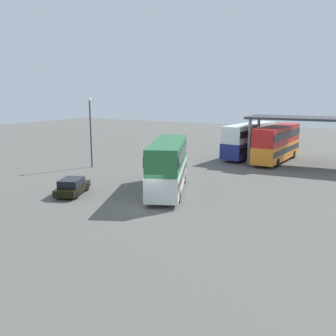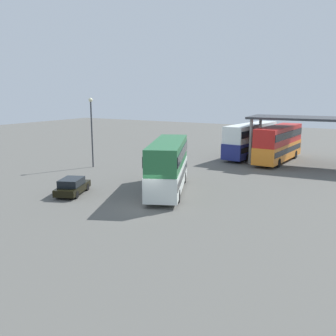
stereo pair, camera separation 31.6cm
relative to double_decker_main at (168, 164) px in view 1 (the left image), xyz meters
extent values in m
plane|color=#595853|center=(0.95, -4.42, -2.32)|extent=(140.00, 140.00, 0.00)
cube|color=silver|center=(0.00, -0.01, -1.04)|extent=(6.42, 10.39, 1.87)
cube|color=#256639|center=(0.00, -0.01, 0.91)|extent=(6.27, 10.17, 2.02)
cube|color=black|center=(0.00, -0.01, -0.82)|extent=(6.29, 10.02, 0.63)
cube|color=black|center=(0.00, -0.01, 1.01)|extent=(6.29, 10.02, 0.81)
cube|color=black|center=(-2.05, 4.63, -0.76)|extent=(1.97, 0.95, 1.12)
cube|color=orange|center=(-2.05, 4.63, 0.14)|extent=(1.62, 0.78, 0.36)
cylinder|color=black|center=(-2.31, 2.44, -1.82)|extent=(0.66, 1.03, 1.00)
cylinder|color=black|center=(-0.25, 3.35, -1.82)|extent=(0.66, 1.03, 1.00)
cylinder|color=black|center=(0.26, -3.37, -1.82)|extent=(0.66, 1.03, 1.00)
cylinder|color=black|center=(2.32, -2.46, -1.82)|extent=(0.66, 1.03, 1.00)
cube|color=black|center=(-6.26, -4.71, -1.83)|extent=(3.13, 4.37, 0.55)
cube|color=black|center=(-6.19, -4.89, -1.26)|extent=(2.30, 2.65, 0.58)
cylinder|color=black|center=(-7.46, -3.86, -2.02)|extent=(0.42, 0.63, 0.60)
cylinder|color=black|center=(-6.05, -3.26, -2.02)|extent=(0.42, 0.63, 0.60)
cylinder|color=black|center=(-6.48, -6.16, -2.02)|extent=(0.42, 0.63, 0.60)
cylinder|color=black|center=(-5.07, -5.56, -2.02)|extent=(0.42, 0.63, 0.60)
cube|color=navy|center=(0.38, 20.18, -1.04)|extent=(3.51, 11.67, 1.87)
cube|color=white|center=(0.38, 20.18, 0.90)|extent=(3.42, 11.43, 2.02)
cube|color=black|center=(0.38, 20.18, -0.82)|extent=(3.51, 11.21, 0.63)
cube|color=black|center=(0.38, 20.18, 1.01)|extent=(3.51, 11.21, 0.81)
cube|color=black|center=(0.90, 25.84, -0.76)|extent=(2.11, 0.29, 1.12)
cube|color=orange|center=(0.90, 25.84, 0.14)|extent=(1.73, 0.24, 0.36)
cylinder|color=black|center=(-0.41, 23.83, -1.82)|extent=(0.37, 1.02, 1.00)
cylinder|color=black|center=(1.82, 23.62, -1.82)|extent=(0.37, 1.02, 1.00)
cylinder|color=black|center=(-1.06, 16.73, -1.82)|extent=(0.37, 1.02, 1.00)
cylinder|color=black|center=(1.17, 16.53, -1.82)|extent=(0.37, 1.02, 1.00)
cube|color=orange|center=(4.30, 18.53, -1.04)|extent=(3.03, 11.07, 1.87)
cube|color=red|center=(4.30, 18.53, 0.91)|extent=(2.94, 10.85, 2.02)
cube|color=black|center=(4.30, 18.53, -0.82)|extent=(3.04, 10.63, 0.63)
cube|color=black|center=(4.30, 18.53, 1.01)|extent=(3.04, 10.63, 0.81)
cube|color=black|center=(4.55, 23.95, -0.76)|extent=(2.14, 0.20, 1.12)
cube|color=orange|center=(4.55, 23.95, 0.14)|extent=(1.76, 0.16, 0.36)
cylinder|color=black|center=(3.32, 21.98, -1.82)|extent=(0.33, 1.01, 1.00)
cylinder|color=black|center=(5.59, 21.87, -1.82)|extent=(0.33, 1.01, 1.00)
cylinder|color=black|center=(3.00, 15.19, -1.82)|extent=(0.33, 1.01, 1.00)
cylinder|color=black|center=(5.27, 15.08, -1.82)|extent=(0.33, 1.01, 1.00)
cube|color=#33353A|center=(9.38, 18.50, 2.97)|extent=(17.08, 7.36, 0.25)
cylinder|color=#9E9B93|center=(1.49, 20.21, 0.26)|extent=(0.36, 0.36, 5.17)
cylinder|color=#9E9B93|center=(1.90, 15.47, 0.26)|extent=(0.36, 0.36, 5.17)
cylinder|color=#33353A|center=(-12.54, 4.87, 1.27)|extent=(0.16, 0.16, 7.19)
sphere|color=beige|center=(-12.54, 4.87, 5.02)|extent=(0.44, 0.44, 0.44)
camera|label=1|loc=(15.46, -26.89, 5.92)|focal=40.74mm
camera|label=2|loc=(15.74, -26.73, 5.92)|focal=40.74mm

